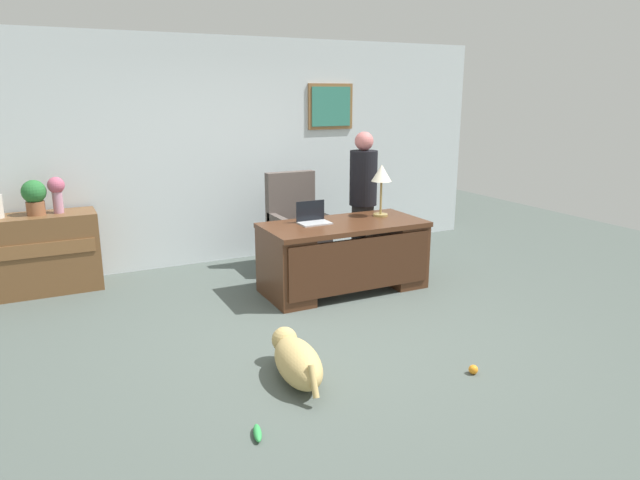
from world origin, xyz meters
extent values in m
plane|color=#4C5651|center=(0.00, 0.00, 0.00)|extent=(12.00, 12.00, 0.00)
cube|color=silver|center=(0.00, 2.60, 1.35)|extent=(7.00, 0.12, 2.70)
cube|color=olive|center=(1.33, 2.52, 1.88)|extent=(0.63, 0.03, 0.58)
cube|color=#337E6A|center=(1.33, 2.50, 1.88)|extent=(0.55, 0.01, 0.50)
cube|color=#4C2B19|center=(0.64, 0.89, 0.71)|extent=(1.70, 0.81, 0.05)
cube|color=#4C2B19|center=(-0.03, 0.89, 0.34)|extent=(0.36, 0.75, 0.68)
cube|color=#4C2B19|center=(1.31, 0.89, 0.34)|extent=(0.36, 0.75, 0.68)
cube|color=#412415|center=(0.64, 0.52, 0.38)|extent=(1.60, 0.04, 0.55)
cube|color=brown|center=(-2.27, 2.25, 0.42)|extent=(1.22, 0.48, 0.83)
cube|color=brown|center=(-2.27, 2.00, 0.52)|extent=(1.12, 0.02, 0.14)
cube|color=#564C47|center=(0.50, 1.73, 0.37)|extent=(0.60, 0.58, 0.18)
cylinder|color=black|center=(0.50, 1.73, 0.14)|extent=(0.10, 0.10, 0.28)
cylinder|color=black|center=(0.50, 1.73, 0.03)|extent=(0.52, 0.52, 0.05)
cube|color=#564C47|center=(0.50, 1.97, 0.80)|extent=(0.60, 0.12, 0.68)
cube|color=#564C47|center=(0.24, 1.73, 0.57)|extent=(0.08, 0.50, 0.22)
cube|color=#564C47|center=(0.76, 1.73, 0.57)|extent=(0.08, 0.50, 0.22)
cylinder|color=#262323|center=(1.20, 1.45, 0.39)|extent=(0.26, 0.26, 0.78)
cylinder|color=black|center=(1.20, 1.45, 1.09)|extent=(0.32, 0.32, 0.63)
sphere|color=#C7706E|center=(1.20, 1.45, 1.51)|extent=(0.22, 0.22, 0.22)
ellipsoid|color=tan|center=(-0.63, -0.74, 0.15)|extent=(0.37, 0.69, 0.30)
sphere|color=tan|center=(-0.59, -0.40, 0.19)|extent=(0.20, 0.20, 0.20)
cylinder|color=tan|center=(-0.66, -1.07, 0.17)|extent=(0.06, 0.15, 0.21)
cube|color=#B2B5BA|center=(0.34, 0.98, 0.74)|extent=(0.32, 0.22, 0.01)
cube|color=black|center=(0.34, 1.08, 0.85)|extent=(0.32, 0.01, 0.21)
cylinder|color=#9E8447|center=(1.16, 1.00, 0.75)|extent=(0.16, 0.16, 0.02)
cylinder|color=#9E8447|center=(1.16, 1.00, 0.94)|extent=(0.02, 0.02, 0.36)
cone|color=silver|center=(1.16, 1.00, 1.21)|extent=(0.22, 0.22, 0.18)
cylinder|color=#BD829C|center=(-2.01, 2.25, 0.94)|extent=(0.10, 0.10, 0.22)
sphere|color=#B7536E|center=(-2.01, 2.25, 1.12)|extent=(0.17, 0.17, 0.17)
cylinder|color=brown|center=(-2.22, 2.25, 0.90)|extent=(0.18, 0.18, 0.14)
sphere|color=#296E33|center=(-2.22, 2.25, 1.07)|extent=(0.24, 0.24, 0.24)
sphere|color=orange|center=(0.60, -1.22, 0.04)|extent=(0.07, 0.07, 0.07)
ellipsoid|color=green|center=(-1.13, -1.25, 0.03)|extent=(0.10, 0.19, 0.05)
camera|label=1|loc=(-2.16, -4.18, 2.05)|focal=31.92mm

